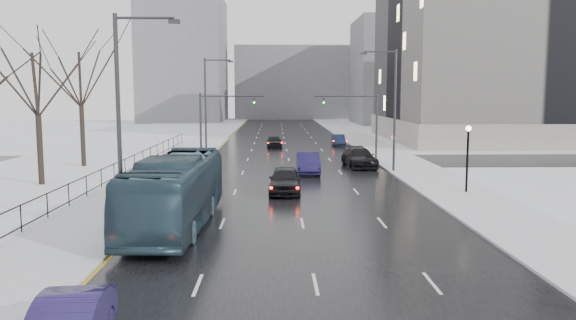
{
  "coord_description": "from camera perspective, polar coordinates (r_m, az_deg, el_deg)",
  "views": [
    {
      "loc": [
        -1.38,
        -5.44,
        6.52
      ],
      "look_at": [
        -0.57,
        28.04,
        2.5
      ],
      "focal_mm": 35.0,
      "sensor_mm": 36.0,
      "label": 1
    }
  ],
  "objects": [
    {
      "name": "tree_park_d",
      "position": [
        43.21,
        -23.72,
        -2.42
      ],
      "size": [
        8.75,
        8.75,
        12.5
      ],
      "primitive_type": null,
      "color": "black",
      "rests_on": "ground"
    },
    {
      "name": "no_uturn_sign",
      "position": [
        50.73,
        10.67,
        1.95
      ],
      "size": [
        0.6,
        0.06,
        2.7
      ],
      "color": "#2D2D33",
      "rests_on": "sidewalk_right"
    },
    {
      "name": "cross_road",
      "position": [
        53.85,
        0.1,
        -0.09
      ],
      "size": [
        130.0,
        10.0,
        0.04
      ],
      "primitive_type": "cube",
      "color": "black",
      "rests_on": "ground"
    },
    {
      "name": "sedan_center_near",
      "position": [
        36.36,
        -0.31,
        -2.05
      ],
      "size": [
        2.21,
        5.12,
        1.72
      ],
      "primitive_type": "imported",
      "rotation": [
        0.0,
        0.0,
        -0.04
      ],
      "color": "black",
      "rests_on": "road"
    },
    {
      "name": "sidewalk_left",
      "position": [
        66.38,
        -9.27,
        1.19
      ],
      "size": [
        5.0,
        150.0,
        0.16
      ],
      "primitive_type": "cube",
      "color": "silver",
      "rests_on": "ground"
    },
    {
      "name": "lamppost_r_mid",
      "position": [
        37.71,
        17.79,
        1.07
      ],
      "size": [
        0.36,
        0.36,
        4.28
      ],
      "color": "black",
      "rests_on": "sidewalk_right"
    },
    {
      "name": "sedan_right_far",
      "position": [
        49.55,
        7.25,
        0.25
      ],
      "size": [
        2.88,
        5.96,
        1.67
      ],
      "primitive_type": "imported",
      "rotation": [
        0.0,
        0.0,
        0.1
      ],
      "color": "black",
      "rests_on": "road"
    },
    {
      "name": "road",
      "position": [
        65.77,
        -0.17,
        1.17
      ],
      "size": [
        16.0,
        150.0,
        0.04
      ],
      "primitive_type": "cube",
      "color": "black",
      "rests_on": "ground"
    },
    {
      "name": "mast_signal_right",
      "position": [
        54.19,
        7.89,
        4.23
      ],
      "size": [
        6.1,
        0.33,
        6.5
      ],
      "color": "#2D2D33",
      "rests_on": "ground"
    },
    {
      "name": "civic_building",
      "position": [
        85.69,
        24.09,
        9.39
      ],
      "size": [
        41.0,
        31.0,
        24.8
      ],
      "color": "gray",
      "rests_on": "ground"
    },
    {
      "name": "iron_fence",
      "position": [
        37.71,
        -19.32,
        -2.1
      ],
      "size": [
        0.06,
        70.0,
        1.3
      ],
      "color": "black",
      "rests_on": "sidewalk_left"
    },
    {
      "name": "sedan_center_far",
      "position": [
        66.7,
        -1.39,
        1.9
      ],
      "size": [
        1.89,
        4.39,
        1.48
      ],
      "primitive_type": "imported",
      "rotation": [
        0.0,
        0.0,
        0.04
      ],
      "color": "black",
      "rests_on": "road"
    },
    {
      "name": "streetlight_r_mid",
      "position": [
        46.44,
        10.53,
        5.62
      ],
      "size": [
        2.95,
        0.25,
        10.0
      ],
      "color": "#2D2D33",
      "rests_on": "ground"
    },
    {
      "name": "tree_park_e",
      "position": [
        52.63,
        -20.01,
        -0.69
      ],
      "size": [
        9.45,
        9.45,
        13.5
      ],
      "primitive_type": null,
      "color": "black",
      "rests_on": "ground"
    },
    {
      "name": "sedan_right_near",
      "position": [
        45.17,
        2.03,
        -0.31
      ],
      "size": [
        1.87,
        5.22,
        1.71
      ],
      "primitive_type": "imported",
      "rotation": [
        0.0,
        0.0,
        -0.01
      ],
      "color": "#1B1642",
      "rests_on": "road"
    },
    {
      "name": "sedan_right_distant",
      "position": [
        69.27,
        5.16,
        2.02
      ],
      "size": [
        1.54,
        4.21,
        1.38
      ],
      "primitive_type": "imported",
      "rotation": [
        0.0,
        0.0,
        -0.02
      ],
      "color": "#121937",
      "rests_on": "road"
    },
    {
      "name": "bus",
      "position": [
        27.71,
        -11.3,
        -3.14
      ],
      "size": [
        3.3,
        12.55,
        3.47
      ],
      "primitive_type": "imported",
      "rotation": [
        0.0,
        0.0,
        -0.03
      ],
      "color": "#28404F",
      "rests_on": "road"
    },
    {
      "name": "bldg_far_right",
      "position": [
        124.05,
        12.47,
        8.75
      ],
      "size": [
        24.0,
        20.0,
        22.0
      ],
      "primitive_type": "cube",
      "color": "slate",
      "rests_on": "ground"
    },
    {
      "name": "streetlight_l_far",
      "position": [
        57.84,
        -8.16,
        5.88
      ],
      "size": [
        2.95,
        0.25,
        10.0
      ],
      "color": "#2D2D33",
      "rests_on": "ground"
    },
    {
      "name": "park_strip",
      "position": [
        68.34,
        -17.19,
        1.11
      ],
      "size": [
        14.0,
        150.0,
        0.12
      ],
      "primitive_type": "cube",
      "color": "white",
      "rests_on": "ground"
    },
    {
      "name": "mast_signal_left",
      "position": [
        53.82,
        -7.75,
        4.21
      ],
      "size": [
        6.1,
        0.33,
        6.5
      ],
      "color": "#2D2D33",
      "rests_on": "ground"
    },
    {
      "name": "bldg_far_center",
      "position": [
        145.56,
        0.74,
        7.82
      ],
      "size": [
        30.0,
        18.0,
        18.0
      ],
      "primitive_type": "cube",
      "color": "slate",
      "rests_on": "ground"
    },
    {
      "name": "sidewalk_right",
      "position": [
        66.82,
        8.87,
        1.23
      ],
      "size": [
        5.0,
        150.0,
        0.16
      ],
      "primitive_type": "cube",
      "color": "silver",
      "rests_on": "ground"
    },
    {
      "name": "streetlight_l_near",
      "position": [
        26.34,
        -16.37,
        4.61
      ],
      "size": [
        2.95,
        0.25,
        10.0
      ],
      "color": "#2D2D33",
      "rests_on": "ground"
    },
    {
      "name": "bldg_far_left",
      "position": [
        132.27,
        -10.51,
        9.97
      ],
      "size": [
        18.0,
        22.0,
        28.0
      ],
      "primitive_type": "cube",
      "color": "slate",
      "rests_on": "ground"
    }
  ]
}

